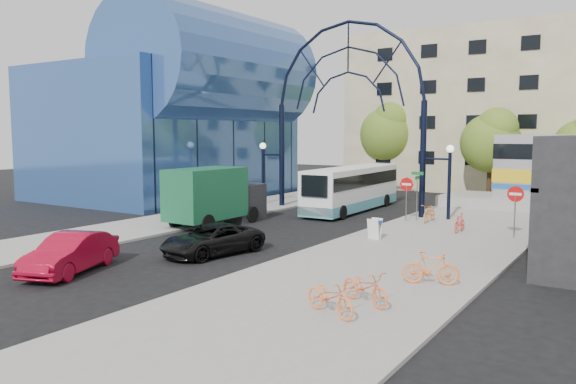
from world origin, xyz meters
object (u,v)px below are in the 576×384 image
Objects in this scene: street_name_sign at (417,185)px; bike_near_a at (429,213)px; bike_far_a at (365,287)px; tree_north_b at (389,131)px; do_not_enter_sign at (515,199)px; red_sedan at (71,253)px; sandwich_board at (375,226)px; green_truck at (216,196)px; city_bus at (352,188)px; gateway_arch at (348,78)px; bike_far_c at (330,297)px; tree_north_a at (492,140)px; bike_far_b at (431,268)px; black_suv at (212,240)px; bike_near_b at (460,223)px; stop_sign at (407,188)px.

street_name_sign is 1.72m from bike_near_a.
tree_north_b is at bearing 44.85° from bike_far_a.
do_not_enter_sign reaches higher than red_sedan.
green_truck is (-9.40, -0.35, 0.86)m from sandwich_board.
do_not_enter_sign is 0.24× the size of city_bus.
bike_far_c is (9.14, -18.82, -7.94)m from gateway_arch.
red_sedan is at bearing -93.92° from gateway_arch.
sandwich_board is at bearing -68.41° from tree_north_b.
do_not_enter_sign is 16.86m from tree_north_a.
do_not_enter_sign reaches higher than bike_far_b.
do_not_enter_sign is at bearing -26.00° from city_bus.
tree_north_a reaches higher than bike_far_b.
bike_near_a is at bearing 31.31° from bike_far_c.
black_suv is 12.75m from bike_near_b.
green_truck is 3.41× the size of bike_near_a.
gateway_arch reaches higher than bike_far_b.
bike_far_b is (2.04, -10.39, 0.08)m from bike_near_b.
gateway_arch is at bearing 15.97° from bike_far_b.
city_bus is at bearing 50.57° from bike_far_a.
green_truck is at bearing 139.70° from black_suv.
bike_far_b is (14.22, -5.91, -0.93)m from green_truck.
green_truck is at bearing -116.06° from tree_north_a.
do_not_enter_sign reaches higher than bike_far_c.
do_not_enter_sign is 1.30× the size of bike_far_c.
city_bus reaches higher than black_suv.
bike_far_a is at bearing -64.24° from city_bus.
bike_far_a reaches higher than sandwich_board.
red_sedan is at bearing -109.88° from street_name_sign.
red_sedan is 2.33× the size of bike_near_a.
bike_far_a is (9.61, -18.35, -0.88)m from city_bus.
bike_near_a is (7.34, 17.92, -0.11)m from red_sedan.
bike_far_b reaches higher than bike_near_a.
stop_sign is 18.56m from red_sedan.
tree_north_a is 14.05m from bike_near_a.
bike_far_c is (9.22, -19.78, -0.88)m from city_bus.
street_name_sign is at bearing 143.44° from bike_near_b.
city_bus is 10.05m from green_truck.
bike_far_b is (5.62, -12.28, -1.32)m from stop_sign.
bike_far_a is at bearing -83.39° from tree_north_a.
tree_north_a is at bearing 87.93° from bike_near_a.
tree_north_b is 36.21m from bike_far_a.
bike_near_a is at bearing 35.46° from bike_far_a.
city_bus is 5.51× the size of bike_far_c.
bike_far_c reaches higher than bike_near_a.
tree_north_a is 3.73× the size of bike_near_a.
black_suv is 2.45× the size of bike_near_a.
stop_sign is at bearing 37.08° from green_truck.
street_name_sign is 13.65m from black_suv.
do_not_enter_sign is 2.97m from bike_near_b.
street_name_sign is 19.27m from red_sedan.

